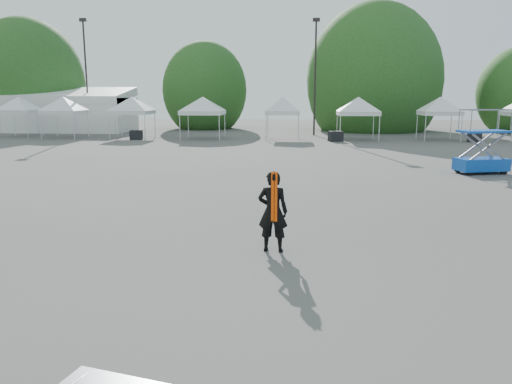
{
  "coord_description": "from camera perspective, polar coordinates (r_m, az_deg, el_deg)",
  "views": [
    {
      "loc": [
        1.38,
        -11.96,
        3.52
      ],
      "look_at": [
        0.49,
        -0.69,
        1.3
      ],
      "focal_mm": 35.0,
      "sensor_mm": 36.0,
      "label": 1
    }
  ],
  "objects": [
    {
      "name": "tent_a",
      "position": [
        46.89,
        -25.51,
        9.48
      ],
      "size": [
        3.85,
        3.85,
        3.88
      ],
      "color": "silver",
      "rests_on": "ground"
    },
    {
      "name": "tent_c",
      "position": [
        42.28,
        -14.02,
        10.16
      ],
      "size": [
        4.36,
        4.36,
        3.88
      ],
      "color": "silver",
      "rests_on": "ground"
    },
    {
      "name": "tree_mid_e",
      "position": [
        51.55,
        13.3,
        12.29
      ],
      "size": [
        5.12,
        5.12,
        7.79
      ],
      "color": "#382314",
      "rests_on": "ground"
    },
    {
      "name": "scissor_lift",
      "position": [
        24.62,
        24.52,
        5.28
      ],
      "size": [
        2.43,
        1.64,
        2.87
      ],
      "rotation": [
        0.0,
        0.0,
        0.26
      ],
      "color": "#0D46B3",
      "rests_on": "ground"
    },
    {
      "name": "crate_east",
      "position": [
        40.94,
        23.71,
        5.8
      ],
      "size": [
        1.23,
        1.11,
        0.79
      ],
      "primitive_type": "cube",
      "rotation": [
        0.0,
        0.0,
        -0.38
      ],
      "color": "black",
      "rests_on": "ground"
    },
    {
      "name": "tent_e",
      "position": [
        39.93,
        3.1,
        10.43
      ],
      "size": [
        3.82,
        3.82,
        3.88
      ],
      "color": "silver",
      "rests_on": "ground"
    },
    {
      "name": "ground",
      "position": [
        12.55,
        -2.0,
        -5.19
      ],
      "size": [
        120.0,
        120.0,
        0.0
      ],
      "primitive_type": "plane",
      "color": "#474442",
      "rests_on": "ground"
    },
    {
      "name": "crate_west",
      "position": [
        40.76,
        -13.53,
        6.35
      ],
      "size": [
        0.96,
        0.78,
        0.71
      ],
      "primitive_type": "cube",
      "rotation": [
        0.0,
        0.0,
        0.07
      ],
      "color": "black",
      "rests_on": "ground"
    },
    {
      "name": "marquee",
      "position": [
        52.48,
        -22.23,
        8.6
      ],
      "size": [
        15.0,
        6.25,
        4.23
      ],
      "color": "silver",
      "rests_on": "ground"
    },
    {
      "name": "tent_b",
      "position": [
        43.98,
        -21.18,
        9.77
      ],
      "size": [
        4.15,
        4.15,
        3.88
      ],
      "color": "silver",
      "rests_on": "ground"
    },
    {
      "name": "light_pole_west",
      "position": [
        49.93,
        -18.87,
        13.11
      ],
      "size": [
        0.6,
        0.25,
        10.3
      ],
      "color": "black",
      "rests_on": "ground"
    },
    {
      "name": "light_pole_east",
      "position": [
        44.04,
        6.78,
        13.63
      ],
      "size": [
        0.6,
        0.25,
        9.8
      ],
      "color": "black",
      "rests_on": "ground"
    },
    {
      "name": "tree_far_w",
      "position": [
        56.98,
        -24.73,
        11.14
      ],
      "size": [
        4.8,
        4.8,
        7.3
      ],
      "color": "#382314",
      "rests_on": "ground"
    },
    {
      "name": "tent_d",
      "position": [
        40.36,
        -6.12,
        10.39
      ],
      "size": [
        4.62,
        4.62,
        3.88
      ],
      "color": "silver",
      "rests_on": "ground"
    },
    {
      "name": "tent_g",
      "position": [
        41.54,
        20.32,
        9.79
      ],
      "size": [
        4.06,
        4.06,
        3.88
      ],
      "color": "silver",
      "rests_on": "ground"
    },
    {
      "name": "crate_mid",
      "position": [
        38.5,
        9.08,
        6.31
      ],
      "size": [
        1.17,
        1.01,
        0.78
      ],
      "primitive_type": "cube",
      "rotation": [
        0.0,
        0.0,
        0.26
      ],
      "color": "black",
      "rests_on": "ground"
    },
    {
      "name": "tree_mid_w",
      "position": [
        52.8,
        -5.86,
        11.5
      ],
      "size": [
        4.16,
        4.16,
        6.33
      ],
      "color": "#382314",
      "rests_on": "ground"
    },
    {
      "name": "man",
      "position": [
        11.23,
        1.93,
        -2.22
      ],
      "size": [
        0.71,
        0.5,
        1.86
      ],
      "rotation": [
        0.0,
        0.0,
        3.06
      ],
      "color": "black",
      "rests_on": "ground"
    },
    {
      "name": "tent_f",
      "position": [
        39.74,
        11.62,
        10.22
      ],
      "size": [
        4.38,
        4.38,
        3.88
      ],
      "color": "silver",
      "rests_on": "ground"
    }
  ]
}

